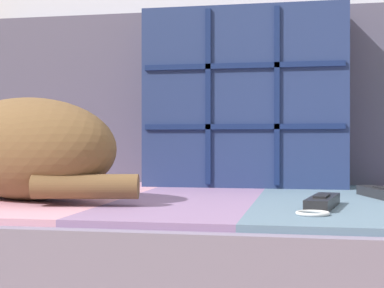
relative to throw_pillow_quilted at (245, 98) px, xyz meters
The scene contains 5 objects.
sofa_backrest 0.23m from the throw_pillow_quilted, 40.23° to the left, with size 1.77×0.14×0.43m.
throw_pillow_quilted is the anchor object (origin of this frame).
sleeping_cat 0.55m from the throw_pillow_quilted, 133.92° to the right, with size 0.45×0.31×0.18m.
game_remote_near 0.41m from the throw_pillow_quilted, 40.45° to the right, with size 0.10×0.20×0.02m.
game_remote_far 0.49m from the throw_pillow_quilted, 68.87° to the right, with size 0.08×0.20×0.02m.
Camera 1 is at (-0.04, -1.03, 0.49)m, focal length 55.00 mm.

